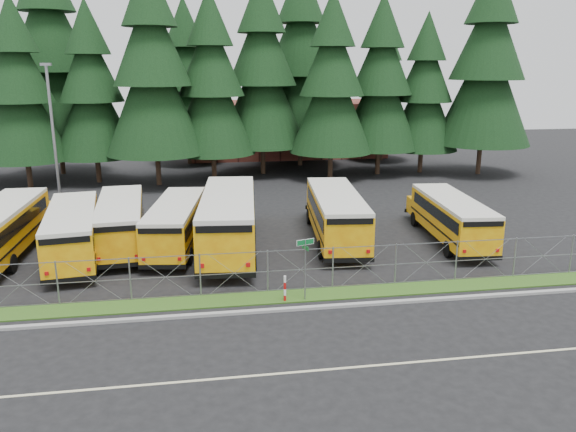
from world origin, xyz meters
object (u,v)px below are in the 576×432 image
object	(u,v)px
bus_0	(6,229)
bus_east	(449,219)
bus_1	(73,233)
bus_2	(121,223)
bus_6	(335,216)
street_sign	(305,257)
striped_bollard	(285,289)
bus_4	(229,222)
light_standard	(53,132)
bus_3	(177,225)

from	to	relation	value
bus_0	bus_east	distance (m)	24.76
bus_1	bus_2	xyz separation A→B (m)	(2.26, 1.61, -0.01)
bus_6	street_sign	distance (m)	9.09
bus_0	bus_6	bearing A→B (deg)	-0.26
bus_6	striped_bollard	size ratio (longest dim) A/B	9.28
bus_4	striped_bollard	distance (m)	7.96
bus_2	light_standard	xyz separation A→B (m)	(-5.45, 9.72, 4.15)
bus_1	striped_bollard	distance (m)	12.69
bus_0	striped_bollard	world-z (taller)	bus_0
bus_3	bus_6	size ratio (longest dim) A/B	0.91
bus_0	striped_bollard	bearing A→B (deg)	-31.38
bus_3	light_standard	size ratio (longest dim) A/B	0.99
bus_0	bus_2	size ratio (longest dim) A/B	1.04
street_sign	light_standard	world-z (taller)	light_standard
bus_east	striped_bollard	xyz separation A→B (m)	(-10.82, -7.26, -0.71)
bus_east	light_standard	bearing A→B (deg)	159.13
bus_6	bus_east	size ratio (longest dim) A/B	1.11
bus_1	bus_4	bearing A→B (deg)	-7.18
bus_3	bus_east	bearing A→B (deg)	3.10
bus_0	bus_6	size ratio (longest dim) A/B	0.96
bus_2	striped_bollard	bearing A→B (deg)	-53.82
bus_east	bus_2	bearing A→B (deg)	179.00
bus_east	light_standard	size ratio (longest dim) A/B	0.99
bus_4	bus_0	bearing A→B (deg)	-180.00
bus_0	bus_east	bearing A→B (deg)	-2.62
street_sign	striped_bollard	xyz separation A→B (m)	(-0.88, 0.01, -1.43)
bus_1	bus_6	bearing A→B (deg)	-4.55
bus_east	striped_bollard	size ratio (longest dim) A/B	8.35
street_sign	light_standard	bearing A→B (deg)	127.05
bus_3	street_sign	bearing A→B (deg)	-48.62
bus_1	bus_6	xyz separation A→B (m)	(14.45, 0.87, 0.09)
bus_0	bus_2	xyz separation A→B (m)	(5.97, 0.40, -0.05)
bus_4	street_sign	xyz separation A→B (m)	(2.83, -7.66, 0.42)
street_sign	bus_3	bearing A→B (deg)	123.62
bus_1	light_standard	xyz separation A→B (m)	(-3.19, 11.33, 4.13)
street_sign	light_standard	distance (m)	23.90
street_sign	light_standard	size ratio (longest dim) A/B	0.28
bus_2	bus_4	size ratio (longest dim) A/B	0.84
light_standard	bus_1	bearing A→B (deg)	-74.26
bus_0	bus_east	xyz separation A→B (m)	(24.71, -1.49, -0.09)
street_sign	striped_bollard	size ratio (longest dim) A/B	2.34
bus_1	striped_bollard	size ratio (longest dim) A/B	8.70
bus_3	street_sign	xyz separation A→B (m)	(5.68, -8.54, 0.71)
bus_2	bus_4	bearing A→B (deg)	-18.75
bus_3	light_standard	distance (m)	14.06
bus_4	light_standard	bearing A→B (deg)	140.78
bus_1	bus_3	bearing A→B (deg)	2.47
bus_0	striped_bollard	distance (m)	16.43
bus_1	bus_6	distance (m)	14.48
bus_2	street_sign	world-z (taller)	street_sign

